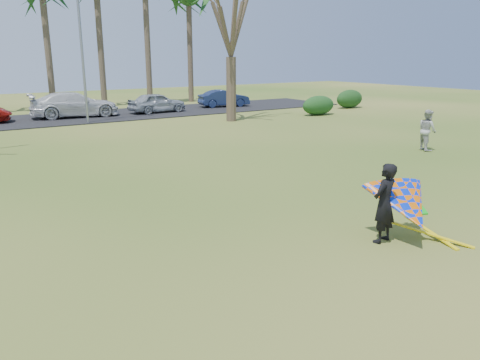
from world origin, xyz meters
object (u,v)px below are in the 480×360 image
car_4 (157,103)px  kite_flyer (404,205)px  car_3 (75,105)px  bare_tree_right (231,13)px  streetlight (84,49)px  car_5 (224,98)px  pedestrian_a (427,130)px

car_4 → kite_flyer: size_ratio=1.74×
car_3 → kite_flyer: size_ratio=2.38×
bare_tree_right → car_4: size_ratio=2.22×
car_4 → streetlight: bearing=109.6°
streetlight → car_5: (11.74, 3.17, -3.74)m
car_5 → kite_flyer: kite_flyer is taller
car_5 → kite_flyer: bearing=166.7°
car_3 → car_4: size_ratio=1.37×
bare_tree_right → car_5: (3.90, 7.17, -5.84)m
pedestrian_a → car_4: bearing=35.8°
bare_tree_right → kite_flyer: bare_tree_right is taller
car_3 → car_5: car_3 is taller
pedestrian_a → streetlight: bearing=53.8°
streetlight → car_3: size_ratio=1.41×
streetlight → pedestrian_a: size_ratio=4.45×
car_5 → kite_flyer: 28.66m
bare_tree_right → car_5: bare_tree_right is taller
car_4 → car_5: 6.17m
car_3 → car_5: (11.80, 0.02, -0.16)m
bare_tree_right → car_5: size_ratio=2.27×
car_5 → kite_flyer: size_ratio=1.70×
bare_tree_right → streetlight: size_ratio=1.15×
car_3 → bare_tree_right: bearing=-126.8°
car_5 → pedestrian_a: 20.13m
streetlight → kite_flyer: size_ratio=3.35×
kite_flyer → car_5: bearing=66.2°
bare_tree_right → car_3: 12.08m
car_3 → pedestrian_a: size_ratio=3.16×
car_5 → car_4: bearing=106.7°
car_3 → car_5: size_ratio=1.40×
car_3 → car_5: bearing=-84.5°
car_3 → pedestrian_a: bearing=-148.3°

